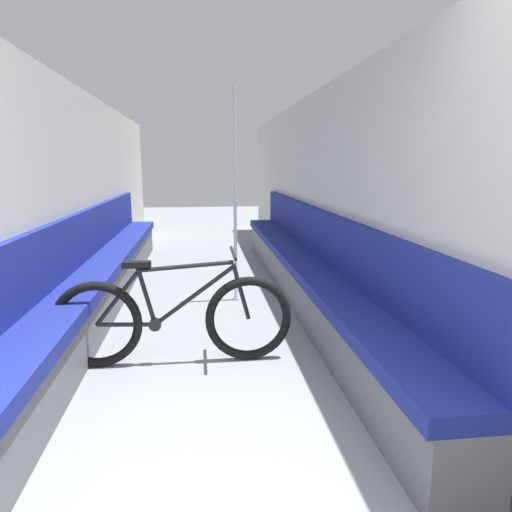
% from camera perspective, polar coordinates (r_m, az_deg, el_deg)
% --- Properties ---
extents(wall_left, '(0.10, 10.89, 2.27)m').
position_cam_1_polar(wall_left, '(4.98, -22.14, 6.71)').
color(wall_left, beige).
rests_on(wall_left, ground).
extents(wall_right, '(0.10, 10.89, 2.27)m').
position_cam_1_polar(wall_right, '(5.00, 8.82, 7.42)').
color(wall_right, beige).
rests_on(wall_right, ground).
extents(bench_seat_row_left, '(0.43, 6.46, 1.00)m').
position_cam_1_polar(bench_seat_row_left, '(5.01, -18.94, -2.37)').
color(bench_seat_row_left, '#5B5B60').
rests_on(bench_seat_row_left, ground).
extents(bench_seat_row_right, '(0.43, 6.46, 1.00)m').
position_cam_1_polar(bench_seat_row_right, '(5.03, 6.05, -1.76)').
color(bench_seat_row_right, '#5B5B60').
rests_on(bench_seat_row_right, ground).
extents(bicycle, '(1.77, 0.46, 0.85)m').
position_cam_1_polar(bicycle, '(3.47, -10.24, -7.79)').
color(bicycle, black).
rests_on(bicycle, ground).
extents(grab_pole_near, '(0.08, 0.08, 2.25)m').
position_cam_1_polar(grab_pole_near, '(4.87, -2.64, 6.99)').
color(grab_pole_near, gray).
rests_on(grab_pole_near, ground).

